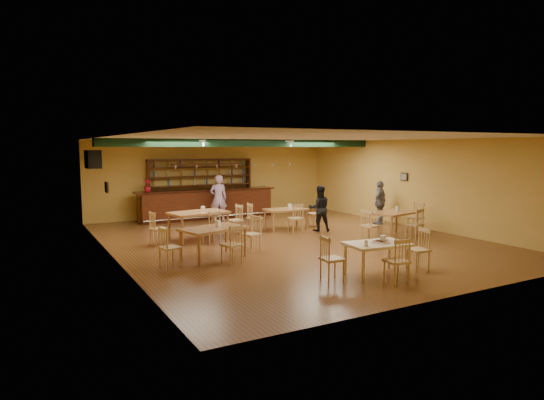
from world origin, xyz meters
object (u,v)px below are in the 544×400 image
dining_table_a (199,226)px  dining_table_d (394,224)px  near_table (377,259)px  patron_right_a (319,208)px  dining_table_b (286,219)px  patron_bar (218,198)px  dining_table_c (213,243)px  bar_counter (207,204)px

dining_table_a → dining_table_d: size_ratio=1.09×
near_table → patron_right_a: (1.98, 5.06, 0.39)m
dining_table_b → patron_right_a: size_ratio=0.92×
near_table → patron_bar: patron_bar is taller
dining_table_d → patron_right_a: 2.43m
dining_table_b → near_table: near_table is taller
dining_table_c → patron_bar: patron_bar is taller
bar_counter → dining_table_b: size_ratio=3.94×
bar_counter → patron_bar: patron_bar is taller
dining_table_a → dining_table_b: size_ratio=1.21×
dining_table_c → patron_right_a: 4.92m
near_table → bar_counter: bearing=97.4°
dining_table_b → near_table: bearing=-98.9°
patron_bar → dining_table_c: bearing=77.8°
patron_right_a → patron_bar: bearing=-37.4°
dining_table_a → near_table: (1.98, -5.59, -0.07)m
bar_counter → near_table: 9.33m
patron_bar → patron_right_a: (2.13, -3.44, -0.11)m
patron_right_a → dining_table_d: bearing=149.1°
dining_table_d → dining_table_c: bearing=168.1°
dining_table_a → patron_bar: size_ratio=0.97×
bar_counter → near_table: (0.29, -9.33, -0.21)m
bar_counter → near_table: bearing=-88.2°
dining_table_b → dining_table_d: bearing=-47.1°
dining_table_b → dining_table_c: (-3.69, -2.77, 0.04)m
near_table → patron_bar: size_ratio=0.76×
dining_table_d → near_table: bearing=-150.1°
patron_right_a → dining_table_c: bearing=44.5°
dining_table_d → dining_table_a: bearing=143.5°
bar_counter → dining_table_a: 4.10m
dining_table_c → patron_bar: bearing=51.7°
dining_table_b → dining_table_c: 4.61m
near_table → patron_right_a: 5.45m
dining_table_d → patron_bar: patron_bar is taller
dining_table_a → dining_table_c: dining_table_a is taller
dining_table_b → dining_table_d: 3.53m
dining_table_a → near_table: 5.94m
dining_table_c → dining_table_d: bearing=-14.0°
dining_table_a → patron_right_a: (3.97, -0.53, 0.33)m
bar_counter → dining_table_d: (3.76, -6.15, -0.18)m
dining_table_b → patron_bar: 3.00m
bar_counter → dining_table_c: bearing=-109.6°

